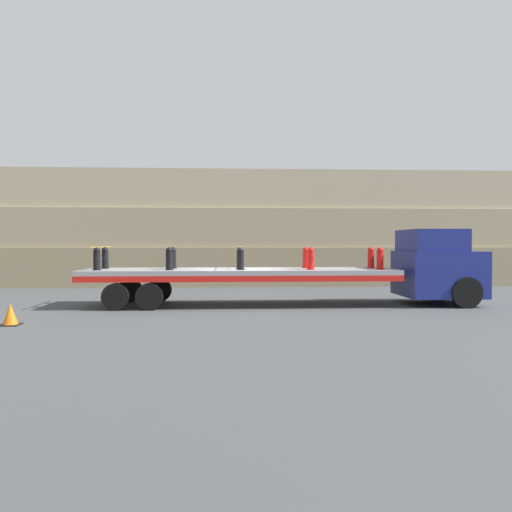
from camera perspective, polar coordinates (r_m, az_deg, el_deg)
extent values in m
plane|color=#3F4244|center=(17.55, -1.81, -5.64)|extent=(120.00, 120.00, 0.00)
cube|color=gray|center=(26.15, -2.24, -1.16)|extent=(60.00, 3.00, 1.97)
cube|color=tan|center=(26.29, -2.25, 3.14)|extent=(60.00, 3.00, 1.97)
cube|color=tan|center=(26.57, -2.25, 7.38)|extent=(60.00, 3.00, 1.97)
cube|color=navy|center=(18.97, 20.06, -1.89)|extent=(2.61, 2.55, 1.60)
cube|color=navy|center=(18.84, 19.36, 1.69)|extent=(1.83, 2.34, 0.77)
cube|color=black|center=(19.25, 22.04, -0.91)|extent=(1.04, 2.24, 0.90)
cylinder|color=black|center=(18.11, 22.89, -3.87)|extent=(1.04, 0.28, 1.04)
cylinder|color=black|center=(20.30, 19.89, -3.29)|extent=(1.04, 0.28, 1.04)
cube|color=gray|center=(17.45, -1.82, -1.76)|extent=(10.79, 2.52, 0.16)
cube|color=red|center=(16.24, -1.72, -2.63)|extent=(10.79, 0.08, 0.20)
cube|color=red|center=(18.67, -1.90, -2.10)|extent=(10.79, 0.08, 0.20)
cylinder|color=black|center=(16.55, -12.08, -4.56)|extent=(0.88, 0.30, 0.88)
cylinder|color=black|center=(18.83, -10.98, -3.84)|extent=(0.88, 0.30, 0.88)
cylinder|color=black|center=(16.75, -15.74, -4.51)|extent=(0.88, 0.30, 0.88)
cylinder|color=black|center=(19.01, -14.21, -3.81)|extent=(0.88, 0.30, 0.88)
cylinder|color=black|center=(17.45, -17.72, -1.51)|extent=(0.29, 0.29, 0.03)
cylinder|color=black|center=(17.44, -17.73, -0.56)|extent=(0.23, 0.23, 0.61)
sphere|color=black|center=(17.43, -17.74, 0.59)|extent=(0.22, 0.22, 0.22)
cylinder|color=black|center=(17.26, -17.88, -0.34)|extent=(0.10, 0.13, 0.10)
cylinder|color=black|center=(17.61, -17.58, -0.31)|extent=(0.10, 0.13, 0.10)
cylinder|color=black|center=(18.52, -16.86, -1.34)|extent=(0.29, 0.29, 0.03)
cylinder|color=black|center=(18.51, -16.86, -0.45)|extent=(0.23, 0.23, 0.61)
sphere|color=black|center=(18.51, -16.87, 0.64)|extent=(0.22, 0.22, 0.22)
cylinder|color=black|center=(18.34, -17.00, -0.24)|extent=(0.10, 0.13, 0.10)
cylinder|color=black|center=(18.69, -16.73, -0.21)|extent=(0.10, 0.13, 0.10)
cylinder|color=black|center=(17.00, -9.88, -1.54)|extent=(0.29, 0.29, 0.03)
cylinder|color=black|center=(16.99, -9.88, -0.57)|extent=(0.23, 0.23, 0.61)
sphere|color=black|center=(16.98, -9.89, 0.62)|extent=(0.22, 0.22, 0.22)
cylinder|color=black|center=(16.81, -9.96, -0.34)|extent=(0.10, 0.13, 0.10)
cylinder|color=black|center=(17.17, -9.81, -0.30)|extent=(0.10, 0.13, 0.10)
cylinder|color=black|center=(18.10, -9.46, -1.36)|extent=(0.29, 0.29, 0.03)
cylinder|color=black|center=(18.09, -9.47, -0.45)|extent=(0.23, 0.23, 0.61)
sphere|color=black|center=(18.08, -9.47, 0.67)|extent=(0.22, 0.22, 0.22)
cylinder|color=black|center=(17.91, -9.53, -0.23)|extent=(0.10, 0.13, 0.10)
cylinder|color=black|center=(18.27, -9.41, -0.20)|extent=(0.10, 0.13, 0.10)
cylinder|color=black|center=(16.89, -1.78, -1.54)|extent=(0.29, 0.29, 0.03)
cylinder|color=black|center=(16.88, -1.78, -0.56)|extent=(0.23, 0.23, 0.61)
sphere|color=black|center=(16.87, -1.78, 0.64)|extent=(0.22, 0.22, 0.22)
cylinder|color=black|center=(16.69, -1.76, -0.33)|extent=(0.10, 0.13, 0.10)
cylinder|color=black|center=(17.05, -1.79, -0.30)|extent=(0.10, 0.13, 0.10)
cylinder|color=black|center=(18.00, -1.86, -1.36)|extent=(0.29, 0.29, 0.03)
cylinder|color=black|center=(17.98, -1.86, -0.44)|extent=(0.23, 0.23, 0.61)
sphere|color=black|center=(17.98, -1.86, 0.68)|extent=(0.22, 0.22, 0.22)
cylinder|color=black|center=(17.80, -1.84, -0.23)|extent=(0.10, 0.13, 0.10)
cylinder|color=black|center=(18.16, -1.87, -0.19)|extent=(0.10, 0.13, 0.10)
cylinder|color=red|center=(17.11, 6.28, -1.51)|extent=(0.29, 0.29, 0.03)
cylinder|color=red|center=(17.10, 6.28, -0.54)|extent=(0.23, 0.23, 0.61)
sphere|color=red|center=(17.09, 6.28, 0.64)|extent=(0.22, 0.22, 0.22)
cylinder|color=red|center=(16.92, 6.38, -0.32)|extent=(0.10, 0.13, 0.10)
cylinder|color=red|center=(17.28, 6.18, -0.28)|extent=(0.10, 0.13, 0.10)
cylinder|color=red|center=(18.20, 5.71, -1.33)|extent=(0.29, 0.29, 0.03)
cylinder|color=red|center=(18.19, 5.71, -0.43)|extent=(0.23, 0.23, 0.61)
sphere|color=red|center=(18.19, 5.72, 0.68)|extent=(0.22, 0.22, 0.22)
cylinder|color=red|center=(18.01, 5.80, -0.21)|extent=(0.10, 0.13, 0.10)
cylinder|color=red|center=(18.37, 5.63, -0.18)|extent=(0.10, 0.13, 0.10)
cylinder|color=red|center=(17.66, 13.98, -1.45)|extent=(0.29, 0.29, 0.03)
cylinder|color=red|center=(17.65, 13.98, -0.52)|extent=(0.23, 0.23, 0.61)
sphere|color=red|center=(17.64, 13.99, 0.63)|extent=(0.22, 0.22, 0.22)
cylinder|color=red|center=(17.47, 14.16, -0.30)|extent=(0.10, 0.13, 0.10)
cylinder|color=red|center=(17.82, 13.81, -0.26)|extent=(0.10, 0.13, 0.10)
cylinder|color=red|center=(18.72, 12.98, -1.28)|extent=(0.29, 0.29, 0.03)
cylinder|color=red|center=(18.71, 12.99, -0.40)|extent=(0.23, 0.23, 0.61)
sphere|color=red|center=(18.70, 12.99, 0.67)|extent=(0.22, 0.22, 0.22)
cylinder|color=red|center=(18.54, 13.14, -0.20)|extent=(0.10, 0.13, 0.10)
cylinder|color=red|center=(18.88, 12.84, -0.17)|extent=(0.10, 0.13, 0.10)
cube|color=yellow|center=(17.97, -17.29, 0.99)|extent=(0.05, 2.72, 0.01)
cube|color=yellow|center=(17.42, -1.82, 1.04)|extent=(0.05, 2.72, 0.01)
cube|color=black|center=(14.78, -26.25, -7.05)|extent=(0.49, 0.49, 0.03)
cone|color=orange|center=(14.75, -26.27, -5.95)|extent=(0.38, 0.38, 0.55)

